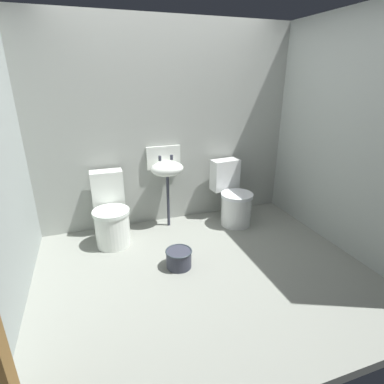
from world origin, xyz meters
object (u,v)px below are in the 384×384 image
Objects in this scene: toilet_right at (233,198)px; sink at (167,168)px; toilet_left at (111,215)px; bucket at (179,258)px.

toilet_right is 0.79× the size of sink.
bucket is at bearing 128.02° from toilet_left.
toilet_right is 0.94m from sink.
toilet_left is 0.97m from bucket.
toilet_right is at bearing -179.51° from toilet_left.
sink reaches higher than toilet_right.
bucket is at bearing -98.28° from sink.
sink reaches higher than bucket.
toilet_left is 1.00× the size of toilet_right.
toilet_right is at bearing 38.18° from bucket.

